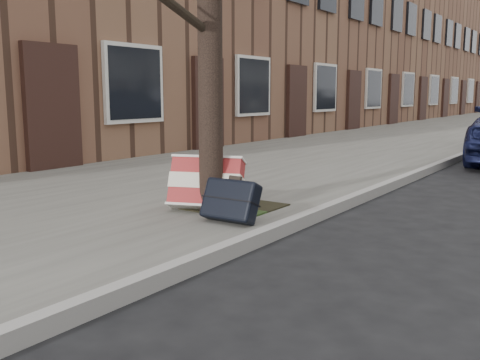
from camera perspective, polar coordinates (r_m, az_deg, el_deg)
The scene contains 6 objects.
ground at distance 3.78m, azimuth 14.16°, elevation -11.42°, with size 120.00×120.00×0.00m, color black.
near_sidewalk at distance 19.02m, azimuth 19.92°, elevation 4.85°, with size 5.00×70.00×0.12m, color slate.
house_near at distance 22.26m, azimuth 5.84°, elevation 14.76°, with size 6.80×40.00×7.00m, color brown.
dirt_patch at distance 5.68m, azimuth -0.48°, elevation -2.86°, with size 0.85×0.85×0.01m, color black.
suitcase_red at distance 5.49m, azimuth -3.61°, elevation -0.36°, with size 0.73×0.20×0.53m, color maroon.
suitcase_navy at distance 4.98m, azimuth -1.01°, elevation -2.14°, with size 0.54×0.17×0.39m, color black.
Camera 1 is at (1.22, -3.33, 1.31)m, focal length 40.00 mm.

